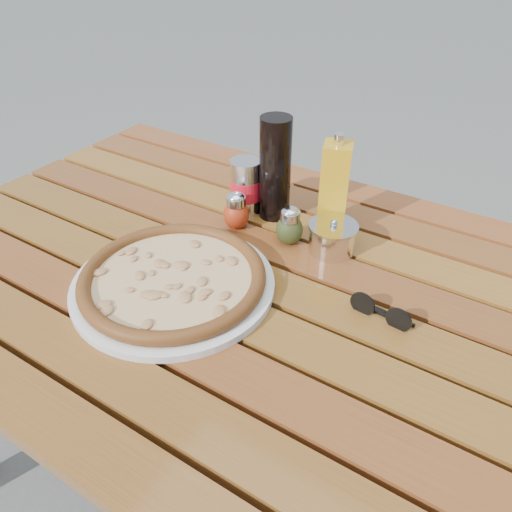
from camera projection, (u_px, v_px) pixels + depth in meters
The scene contains 11 objects.
ground at pixel (252, 491), 1.36m from camera, with size 60.00×60.00×0.00m, color #62625D.
table at pixel (250, 305), 0.97m from camera, with size 1.40×0.90×0.75m.
plate at pixel (174, 284), 0.89m from camera, with size 0.36×0.36×0.01m, color silver.
pizza at pixel (173, 277), 0.88m from camera, with size 0.39×0.39×0.03m.
pepper_shaker at pixel (236, 211), 1.03m from camera, with size 0.06×0.06×0.08m.
oregano_shaker at pixel (290, 226), 0.99m from camera, with size 0.06×0.06×0.08m.
dark_bottle at pixel (275, 169), 1.03m from camera, with size 0.07×0.07×0.22m, color black.
soda_can at pixel (246, 187), 1.08m from camera, with size 0.08×0.08×0.12m.
olive_oil_cruet at pixel (334, 188), 0.99m from camera, with size 0.07×0.07×0.21m.
parmesan_tin at pixel (332, 237), 0.97m from camera, with size 0.13×0.13×0.07m.
sunglasses at pixel (381, 312), 0.82m from camera, with size 0.11×0.03×0.04m.
Camera 1 is at (0.40, -0.61, 1.32)m, focal length 35.00 mm.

